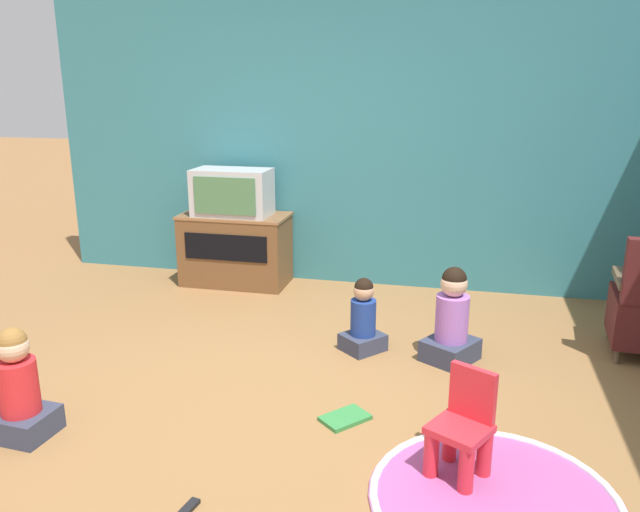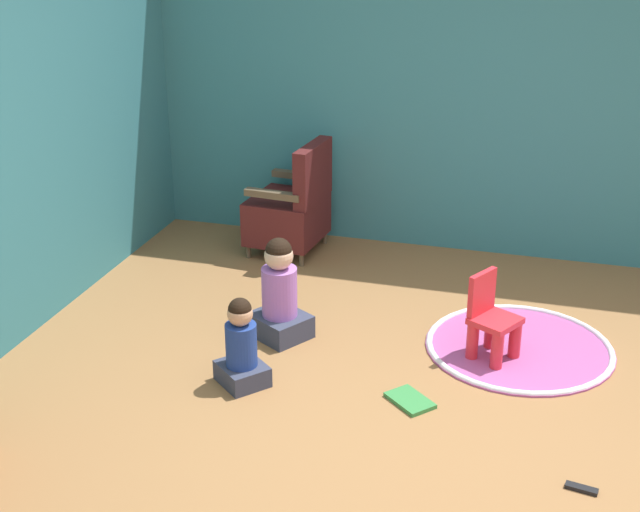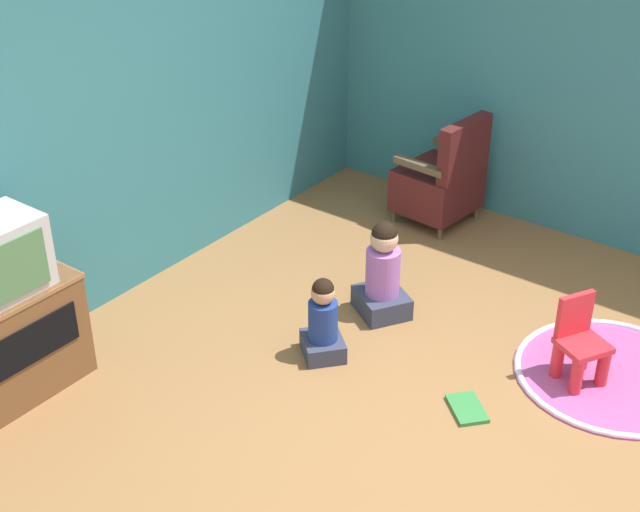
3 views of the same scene
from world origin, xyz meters
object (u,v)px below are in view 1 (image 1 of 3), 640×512
object	(u,v)px
book	(345,418)
remote_control	(187,510)
child_watching_center	(363,319)
tv_cabinet	(236,248)
child_watching_left	(452,321)
child_watching_right	(19,390)
television	(232,192)
yellow_kid_chair	(461,434)

from	to	relation	value
book	remote_control	size ratio (longest dim) A/B	1.98
child_watching_center	book	bearing A→B (deg)	-135.90
tv_cabinet	remote_control	size ratio (longest dim) A/B	6.26
child_watching_left	child_watching_right	bearing A→B (deg)	155.23
tv_cabinet	remote_control	distance (m)	3.23
child_watching_right	book	bearing A→B (deg)	22.23
tv_cabinet	child_watching_right	bearing A→B (deg)	-94.04
child_watching_right	remote_control	distance (m)	1.20
child_watching_center	child_watching_right	size ratio (longest dim) A/B	0.86
tv_cabinet	television	xyz separation A→B (m)	(0.00, -0.03, 0.52)
child_watching_right	remote_control	size ratio (longest dim) A/B	3.94
television	remote_control	bearing A→B (deg)	-73.24
television	tv_cabinet	bearing A→B (deg)	90.00
child_watching_right	book	world-z (taller)	child_watching_right
yellow_kid_chair	child_watching_right	size ratio (longest dim) A/B	0.86
television	yellow_kid_chair	distance (m)	3.31
child_watching_right	child_watching_center	bearing A→B (deg)	47.27
tv_cabinet	television	bearing A→B (deg)	-90.00
child_watching_center	book	size ratio (longest dim) A/B	1.72
television	child_watching_left	size ratio (longest dim) A/B	1.04
child_watching_left	child_watching_center	size ratio (longest dim) A/B	1.24
child_watching_right	remote_control	world-z (taller)	child_watching_right
child_watching_left	remote_control	xyz separation A→B (m)	(-1.07, -1.84, -0.27)
child_watching_left	book	distance (m)	1.10
child_watching_left	remote_control	size ratio (longest dim) A/B	4.21
child_watching_left	yellow_kid_chair	bearing A→B (deg)	-144.76
television	yellow_kid_chair	world-z (taller)	television
yellow_kid_chair	child_watching_right	distance (m)	2.27
child_watching_left	book	size ratio (longest dim) A/B	2.13
book	tv_cabinet	bearing A→B (deg)	75.06
child_watching_left	remote_control	bearing A→B (deg)	-178.80
book	child_watching_center	bearing A→B (deg)	44.81
child_watching_center	book	world-z (taller)	child_watching_center
tv_cabinet	book	size ratio (longest dim) A/B	3.17
tv_cabinet	yellow_kid_chair	bearing A→B (deg)	-50.66
tv_cabinet	book	xyz separation A→B (m)	(1.45, -2.16, -0.33)
yellow_kid_chair	child_watching_center	bearing A→B (deg)	146.17
tv_cabinet	television	world-z (taller)	television
child_watching_left	book	world-z (taller)	child_watching_left
tv_cabinet	child_watching_center	xyz separation A→B (m)	(1.39, -1.22, -0.11)
tv_cabinet	child_watching_left	size ratio (longest dim) A/B	1.49
tv_cabinet	child_watching_center	distance (m)	1.85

